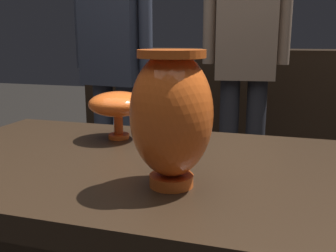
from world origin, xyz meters
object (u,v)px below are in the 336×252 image
at_px(shelf_vase_center, 253,28).
at_px(visitor_near_left, 113,54).
at_px(vase_centerpiece, 171,114).
at_px(vase_tall_behind, 118,105).
at_px(visitor_center_back, 246,48).

height_order(shelf_vase_center, visitor_near_left, visitor_near_left).
relative_size(vase_centerpiece, vase_tall_behind, 1.58).
bearing_deg(vase_centerpiece, vase_tall_behind, 128.93).
xyz_separation_m(shelf_vase_center, visitor_near_left, (-0.64, -1.06, -0.15)).
bearing_deg(vase_tall_behind, visitor_near_left, 115.23).
relative_size(vase_tall_behind, visitor_near_left, 0.10).
relative_size(shelf_vase_center, visitor_center_back, 0.18).
distance_m(vase_tall_behind, shelf_vase_center, 2.05).
xyz_separation_m(vase_centerpiece, visitor_center_back, (-0.02, 1.52, 0.08)).
bearing_deg(shelf_vase_center, vase_tall_behind, -95.26).
height_order(vase_tall_behind, visitor_center_back, visitor_center_back).
xyz_separation_m(vase_centerpiece, vase_tall_behind, (-0.24, 0.29, -0.04)).
bearing_deg(visitor_center_back, shelf_vase_center, -94.83).
height_order(vase_centerpiece, shelf_vase_center, shelf_vase_center).
height_order(vase_tall_behind, visitor_near_left, visitor_near_left).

